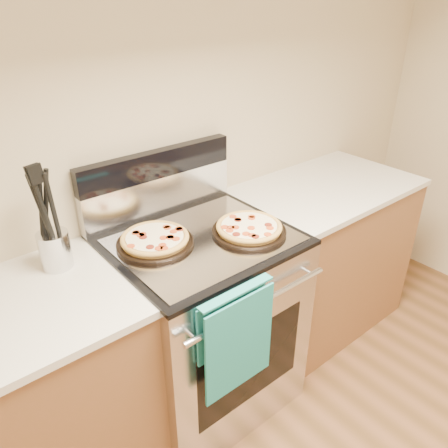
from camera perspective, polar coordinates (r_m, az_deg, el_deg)
wall_back at (r=1.96m, az=-9.79°, el=13.30°), size 4.00×0.00×4.00m
range_body at (r=2.12m, az=-2.81°, el=-12.82°), size 0.76×0.68×0.90m
oven_window at (r=1.93m, az=3.46°, el=-17.87°), size 0.56×0.01×0.40m
cooktop at (r=1.85m, az=-3.14°, el=-2.04°), size 0.76×0.68×0.02m
backsplash_lower at (r=2.04m, az=-8.44°, el=3.83°), size 0.76×0.06×0.18m
backsplash_upper at (r=1.98m, az=-8.74°, el=7.78°), size 0.76×0.06×0.12m
oven_handle at (r=1.68m, az=4.75°, el=-10.32°), size 0.70×0.03×0.03m
dish_towel at (r=1.68m, az=1.55°, el=-14.64°), size 0.32×0.05×0.42m
foil_sheet at (r=1.82m, az=-2.59°, el=-2.06°), size 0.70×0.55×0.01m
cabinet_left at (r=1.93m, az=-26.60°, el=-22.31°), size 1.00×0.62×0.88m
cabinet_right at (r=2.65m, az=12.23°, el=-4.39°), size 1.00×0.62×0.88m
countertop_right at (r=2.44m, az=13.31°, el=4.64°), size 1.02×0.64×0.03m
pepperoni_pizza_back at (r=1.79m, az=-9.00°, el=-2.06°), size 0.38×0.38×0.04m
pepperoni_pizza_front at (r=1.86m, az=3.29°, el=-0.58°), size 0.33×0.33×0.04m
utensil_crock at (r=1.76m, az=-21.19°, el=-3.17°), size 0.14×0.14×0.14m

